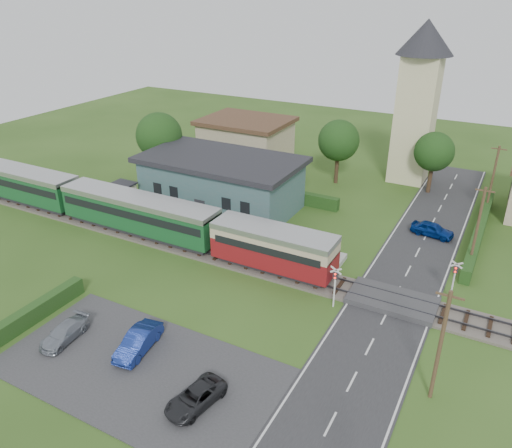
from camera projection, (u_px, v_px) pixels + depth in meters
The scene contains 29 objects.
ground at pixel (257, 281), 38.66m from camera, with size 120.00×120.00×0.00m, color #2D4C19.
railway_track at pixel (269, 268), 40.20m from camera, with size 76.00×3.20×0.49m.
road at pixel (384, 318), 34.38m from camera, with size 6.00×70.00×0.05m, color #28282B.
car_park at pixel (140, 369), 29.78m from camera, with size 17.00×9.00×0.08m, color #333335.
crossing_deck at pixel (392, 301), 35.88m from camera, with size 6.20×3.40×0.45m, color #333335.
platform at pixel (190, 226), 46.96m from camera, with size 30.00×3.00×0.45m, color gray.
equipment_hut at pixel (123, 195), 49.72m from camera, with size 2.30×2.30×2.55m.
station_building at pixel (221, 182), 50.48m from camera, with size 16.00×9.00×5.30m.
train at pixel (112, 206), 46.30m from camera, with size 43.20×2.90×3.40m.
church_tower at pixel (419, 91), 54.27m from camera, with size 6.00×6.00×17.60m.
house_west at pixel (246, 140), 63.68m from camera, with size 10.80×8.80×5.50m.
hedge_carpark at pixel (29, 316), 33.59m from camera, with size 0.80×9.00×1.20m, color #193814.
hedge_roadside at pixel (479, 232), 45.01m from camera, with size 0.80×18.00×1.20m, color #193814.
hedge_station at pixel (244, 186), 54.94m from camera, with size 22.00×0.80×1.30m, color #193814.
tree_a at pixel (159, 136), 55.97m from camera, with size 5.20×5.20×8.00m.
tree_b at pixel (339, 141), 55.57m from camera, with size 4.60×4.60×7.34m.
tree_c at pixel (434, 152), 53.04m from camera, with size 4.20×4.20×6.78m.
utility_pole_b at pixel (440, 345), 26.26m from camera, with size 1.40×0.22×7.00m.
utility_pole_c at pixel (477, 227), 38.94m from camera, with size 1.40×0.22×7.00m.
utility_pole_d at pixel (492, 179), 48.45m from camera, with size 1.40×0.22×7.00m.
crossing_signal_near at pixel (335, 281), 34.67m from camera, with size 0.84×0.28×3.28m.
crossing_signal_far at pixel (455, 275), 35.40m from camera, with size 0.84×0.28×3.28m.
streetlamp_west at pixel (178, 140), 62.60m from camera, with size 0.30×0.30×5.15m.
car_on_road at pixel (432, 229), 45.22m from camera, with size 1.52×3.78×1.29m, color navy.
car_park_blue at pixel (138, 342), 30.98m from camera, with size 1.39×3.98×1.31m, color navy.
car_park_silver at pixel (64, 333), 31.96m from camera, with size 1.47×3.61×1.05m, color gray.
car_park_dark at pixel (196, 397), 26.98m from camera, with size 1.72×3.72×1.03m, color #222326.
pedestrian_near at pixel (244, 229), 43.84m from camera, with size 0.62×0.41×1.69m, color gray.
pedestrian_far at pixel (154, 205), 48.39m from camera, with size 0.94×0.73×1.93m, color gray.
Camera 1 is at (15.55, -28.99, 20.80)m, focal length 35.00 mm.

